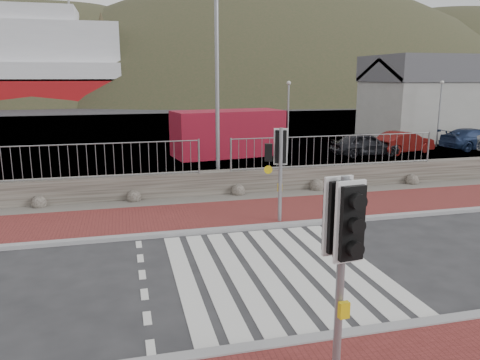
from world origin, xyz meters
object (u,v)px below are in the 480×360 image
object	(u,v)px
shipping_container	(228,133)
car_b	(404,142)
traffic_signal_far	(279,155)
car_c	(474,139)
traffic_signal_near	(342,236)
car_a	(365,144)
streetlight	(221,59)

from	to	relation	value
shipping_container	car_b	xyz separation A→B (m)	(10.10, -1.66, -0.63)
traffic_signal_far	car_c	distance (m)	19.85
traffic_signal_near	car_a	bearing A→B (deg)	54.02
shipping_container	car_b	world-z (taller)	shipping_container
car_b	traffic_signal_near	bearing A→B (deg)	129.74
streetlight	shipping_container	xyz separation A→B (m)	(2.01, 7.83, -3.75)
car_a	car_b	bearing A→B (deg)	-82.14
car_c	car_b	bearing A→B (deg)	86.48
traffic_signal_near	traffic_signal_far	xyz separation A→B (m)	(1.57, 7.28, -0.08)
traffic_signal_far	car_b	bearing A→B (deg)	-120.03
traffic_signal_far	car_b	distance (m)	15.84
shipping_container	car_a	world-z (taller)	shipping_container
traffic_signal_near	traffic_signal_far	world-z (taller)	traffic_signal_near
shipping_container	car_c	distance (m)	15.18
streetlight	car_c	xyz separation A→B (m)	(17.10, 6.39, -4.37)
car_b	car_c	world-z (taller)	car_c
traffic_signal_far	streetlight	world-z (taller)	streetlight
traffic_signal_near	car_c	world-z (taller)	traffic_signal_near
traffic_signal_far	car_c	world-z (taller)	traffic_signal_far
car_b	car_c	bearing A→B (deg)	-102.36
streetlight	car_b	world-z (taller)	streetlight
shipping_container	car_a	distance (m)	7.73
shipping_container	car_b	bearing A→B (deg)	-18.19
car_a	car_c	xyz separation A→B (m)	(7.65, 0.53, -0.01)
traffic_signal_far	car_b	world-z (taller)	traffic_signal_far
traffic_signal_near	car_b	xyz separation A→B (m)	(12.94, 18.20, -1.56)
car_b	car_c	size ratio (longest dim) A/B	0.87
streetlight	car_b	bearing A→B (deg)	20.99
traffic_signal_far	streetlight	size ratio (longest dim) A/B	0.33
traffic_signal_near	traffic_signal_far	bearing A→B (deg)	71.76
traffic_signal_far	shipping_container	distance (m)	12.68
traffic_signal_far	traffic_signal_near	bearing A→B (deg)	93.97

